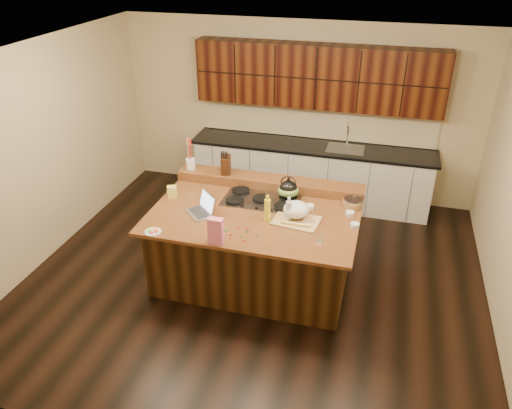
# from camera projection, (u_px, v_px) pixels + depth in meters

# --- Properties ---
(room) EXTENTS (5.52, 5.02, 2.72)m
(room) POSITION_uv_depth(u_px,v_px,m) (255.00, 179.00, 5.58)
(room) COLOR black
(room) RESTS_ON ground
(island) EXTENTS (2.40, 1.60, 0.92)m
(island) POSITION_uv_depth(u_px,v_px,m) (255.00, 245.00, 6.01)
(island) COLOR black
(island) RESTS_ON ground
(back_ledge) EXTENTS (2.40, 0.30, 0.12)m
(back_ledge) POSITION_uv_depth(u_px,v_px,m) (270.00, 182.00, 6.35)
(back_ledge) COLOR black
(back_ledge) RESTS_ON island
(cooktop) EXTENTS (0.92, 0.52, 0.05)m
(cooktop) POSITION_uv_depth(u_px,v_px,m) (261.00, 200.00, 6.03)
(cooktop) COLOR gray
(cooktop) RESTS_ON island
(back_counter) EXTENTS (3.70, 0.66, 2.40)m
(back_counter) POSITION_uv_depth(u_px,v_px,m) (313.00, 141.00, 7.57)
(back_counter) COLOR silver
(back_counter) RESTS_ON ground
(kettle) EXTENTS (0.28, 0.28, 0.20)m
(kettle) POSITION_uv_depth(u_px,v_px,m) (288.00, 188.00, 6.01)
(kettle) COLOR black
(kettle) RESTS_ON cooktop
(green_bowl) EXTENTS (0.33, 0.33, 0.14)m
(green_bowl) POSITION_uv_depth(u_px,v_px,m) (288.00, 190.00, 6.03)
(green_bowl) COLOR olive
(green_bowl) RESTS_ON cooktop
(laptop) EXTENTS (0.42, 0.42, 0.23)m
(laptop) POSITION_uv_depth(u_px,v_px,m) (203.00, 208.00, 5.76)
(laptop) COLOR #B7B7BC
(laptop) RESTS_ON island
(oil_bottle) EXTENTS (0.08, 0.08, 0.27)m
(oil_bottle) POSITION_uv_depth(u_px,v_px,m) (267.00, 210.00, 5.56)
(oil_bottle) COLOR yellow
(oil_bottle) RESTS_ON island
(vinegar_bottle) EXTENTS (0.07, 0.07, 0.25)m
(vinegar_bottle) POSITION_uv_depth(u_px,v_px,m) (289.00, 211.00, 5.56)
(vinegar_bottle) COLOR silver
(vinegar_bottle) RESTS_ON island
(wooden_tray) EXTENTS (0.55, 0.44, 0.21)m
(wooden_tray) POSITION_uv_depth(u_px,v_px,m) (296.00, 212.00, 5.61)
(wooden_tray) COLOR tan
(wooden_tray) RESTS_ON island
(ramekin_a) EXTENTS (0.10, 0.10, 0.04)m
(ramekin_a) POSITION_uv_depth(u_px,v_px,m) (355.00, 225.00, 5.50)
(ramekin_a) COLOR white
(ramekin_a) RESTS_ON island
(ramekin_b) EXTENTS (0.13, 0.13, 0.04)m
(ramekin_b) POSITION_uv_depth(u_px,v_px,m) (350.00, 213.00, 5.72)
(ramekin_b) COLOR white
(ramekin_b) RESTS_ON island
(ramekin_c) EXTENTS (0.12, 0.12, 0.04)m
(ramekin_c) POSITION_uv_depth(u_px,v_px,m) (310.00, 207.00, 5.86)
(ramekin_c) COLOR white
(ramekin_c) RESTS_ON island
(strainer_bowl) EXTENTS (0.26, 0.26, 0.09)m
(strainer_bowl) POSITION_uv_depth(u_px,v_px,m) (353.00, 204.00, 5.88)
(strainer_bowl) COLOR #996B3F
(strainer_bowl) RESTS_ON island
(kitchen_timer) EXTENTS (0.09, 0.09, 0.07)m
(kitchen_timer) POSITION_uv_depth(u_px,v_px,m) (320.00, 239.00, 5.23)
(kitchen_timer) COLOR silver
(kitchen_timer) RESTS_ON island
(pink_bag) EXTENTS (0.16, 0.09, 0.29)m
(pink_bag) POSITION_uv_depth(u_px,v_px,m) (216.00, 231.00, 5.16)
(pink_bag) COLOR pink
(pink_bag) RESTS_ON island
(candy_plate) EXTENTS (0.19, 0.19, 0.01)m
(candy_plate) POSITION_uv_depth(u_px,v_px,m) (153.00, 232.00, 5.41)
(candy_plate) COLOR white
(candy_plate) RESTS_ON island
(package_box) EXTENTS (0.13, 0.11, 0.16)m
(package_box) POSITION_uv_depth(u_px,v_px,m) (172.00, 192.00, 6.07)
(package_box) COLOR #F8E457
(package_box) RESTS_ON island
(utensil_crock) EXTENTS (0.16, 0.16, 0.14)m
(utensil_crock) POSITION_uv_depth(u_px,v_px,m) (191.00, 164.00, 6.54)
(utensil_crock) COLOR white
(utensil_crock) RESTS_ON back_ledge
(knife_block) EXTENTS (0.16, 0.21, 0.23)m
(knife_block) POSITION_uv_depth(u_px,v_px,m) (226.00, 165.00, 6.40)
(knife_block) COLOR black
(knife_block) RESTS_ON back_ledge
(gumdrop_0) EXTENTS (0.02, 0.02, 0.02)m
(gumdrop_0) POSITION_uv_depth(u_px,v_px,m) (230.00, 238.00, 5.29)
(gumdrop_0) COLOR red
(gumdrop_0) RESTS_ON island
(gumdrop_1) EXTENTS (0.02, 0.02, 0.02)m
(gumdrop_1) POSITION_uv_depth(u_px,v_px,m) (246.00, 231.00, 5.41)
(gumdrop_1) COLOR #198C26
(gumdrop_1) RESTS_ON island
(gumdrop_2) EXTENTS (0.02, 0.02, 0.02)m
(gumdrop_2) POSITION_uv_depth(u_px,v_px,m) (243.00, 240.00, 5.25)
(gumdrop_2) COLOR red
(gumdrop_2) RESTS_ON island
(gumdrop_3) EXTENTS (0.02, 0.02, 0.02)m
(gumdrop_3) POSITION_uv_depth(u_px,v_px,m) (241.00, 237.00, 5.32)
(gumdrop_3) COLOR #198C26
(gumdrop_3) RESTS_ON island
(gumdrop_4) EXTENTS (0.02, 0.02, 0.02)m
(gumdrop_4) POSITION_uv_depth(u_px,v_px,m) (243.00, 239.00, 5.28)
(gumdrop_4) COLOR red
(gumdrop_4) RESTS_ON island
(gumdrop_5) EXTENTS (0.02, 0.02, 0.02)m
(gumdrop_5) POSITION_uv_depth(u_px,v_px,m) (243.00, 240.00, 5.27)
(gumdrop_5) COLOR #198C26
(gumdrop_5) RESTS_ON island
(gumdrop_6) EXTENTS (0.02, 0.02, 0.02)m
(gumdrop_6) POSITION_uv_depth(u_px,v_px,m) (248.00, 229.00, 5.45)
(gumdrop_6) COLOR red
(gumdrop_6) RESTS_ON island
(gumdrop_7) EXTENTS (0.02, 0.02, 0.02)m
(gumdrop_7) POSITION_uv_depth(u_px,v_px,m) (226.00, 229.00, 5.45)
(gumdrop_7) COLOR #198C26
(gumdrop_7) RESTS_ON island
(gumdrop_8) EXTENTS (0.02, 0.02, 0.02)m
(gumdrop_8) POSITION_uv_depth(u_px,v_px,m) (231.00, 234.00, 5.35)
(gumdrop_8) COLOR red
(gumdrop_8) RESTS_ON island
(gumdrop_9) EXTENTS (0.02, 0.02, 0.02)m
(gumdrop_9) POSITION_uv_depth(u_px,v_px,m) (226.00, 230.00, 5.43)
(gumdrop_9) COLOR #198C26
(gumdrop_9) RESTS_ON island
(gumdrop_10) EXTENTS (0.02, 0.02, 0.02)m
(gumdrop_10) POSITION_uv_depth(u_px,v_px,m) (256.00, 235.00, 5.35)
(gumdrop_10) COLOR red
(gumdrop_10) RESTS_ON island
(gumdrop_11) EXTENTS (0.02, 0.02, 0.02)m
(gumdrop_11) POSITION_uv_depth(u_px,v_px,m) (222.00, 229.00, 5.45)
(gumdrop_11) COLOR #198C26
(gumdrop_11) RESTS_ON island
(gumdrop_12) EXTENTS (0.02, 0.02, 0.02)m
(gumdrop_12) POSITION_uv_depth(u_px,v_px,m) (238.00, 228.00, 5.47)
(gumdrop_12) COLOR red
(gumdrop_12) RESTS_ON island
(gumdrop_13) EXTENTS (0.02, 0.02, 0.02)m
(gumdrop_13) POSITION_uv_depth(u_px,v_px,m) (256.00, 235.00, 5.35)
(gumdrop_13) COLOR #198C26
(gumdrop_13) RESTS_ON island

